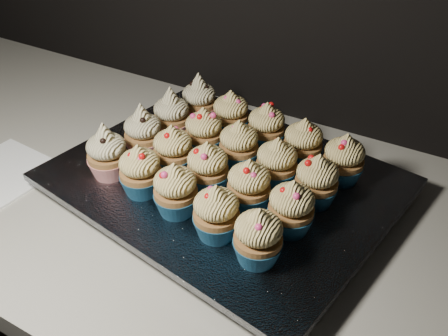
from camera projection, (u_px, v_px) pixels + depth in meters
name	position (u px, v px, depth m)	size (l,w,h in m)	color
cabinet	(136.00, 327.00, 1.15)	(2.40, 0.60, 0.86)	black
worktop	(110.00, 170.00, 0.88)	(2.44, 0.64, 0.04)	beige
napkin	(1.00, 174.00, 0.84)	(0.15, 0.15, 0.00)	white
baking_tray	(224.00, 188.00, 0.79)	(0.46, 0.35, 0.02)	black
foil_lining	(224.00, 179.00, 0.78)	(0.50, 0.39, 0.01)	silver
cupcake_0	(107.00, 153.00, 0.76)	(0.06, 0.06, 0.10)	red
cupcake_1	(140.00, 171.00, 0.73)	(0.06, 0.06, 0.08)	#1B5983
cupcake_2	(176.00, 190.00, 0.69)	(0.06, 0.06, 0.08)	#1B5983
cupcake_3	(216.00, 213.00, 0.65)	(0.06, 0.06, 0.08)	#1B5983
cupcake_4	(258.00, 237.00, 0.61)	(0.06, 0.06, 0.08)	#1B5983
cupcake_5	(143.00, 133.00, 0.81)	(0.06, 0.06, 0.10)	red
cupcake_6	(173.00, 151.00, 0.77)	(0.06, 0.06, 0.08)	#1B5983
cupcake_7	(208.00, 168.00, 0.73)	(0.06, 0.06, 0.08)	#1B5983
cupcake_8	(249.00, 186.00, 0.70)	(0.06, 0.06, 0.08)	#1B5983
cupcake_9	(291.00, 208.00, 0.66)	(0.06, 0.06, 0.08)	#1B5983
cupcake_10	(172.00, 115.00, 0.85)	(0.06, 0.06, 0.10)	red
cupcake_11	(204.00, 132.00, 0.81)	(0.06, 0.06, 0.08)	#1B5983
cupcake_12	(239.00, 146.00, 0.78)	(0.06, 0.06, 0.08)	#1B5983
cupcake_13	(277.00, 164.00, 0.74)	(0.06, 0.06, 0.08)	#1B5983
cupcake_14	(317.00, 181.00, 0.71)	(0.06, 0.06, 0.08)	#1B5983
cupcake_15	(199.00, 101.00, 0.89)	(0.06, 0.06, 0.10)	red
cupcake_16	(231.00, 114.00, 0.86)	(0.06, 0.06, 0.08)	#1B5983
cupcake_17	(266.00, 127.00, 0.82)	(0.06, 0.06, 0.08)	#1B5983
cupcake_18	(303.00, 144.00, 0.78)	(0.06, 0.06, 0.08)	#1B5983
cupcake_19	(344.00, 160.00, 0.75)	(0.06, 0.06, 0.08)	#1B5983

